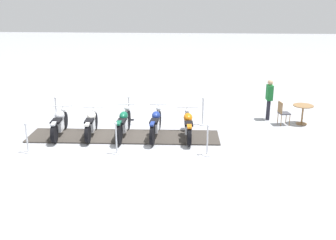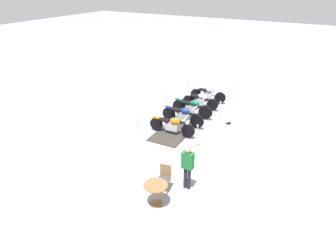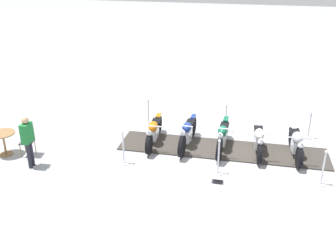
{
  "view_description": "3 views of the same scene",
  "coord_description": "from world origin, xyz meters",
  "px_view_note": "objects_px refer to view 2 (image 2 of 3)",
  "views": [
    {
      "loc": [
        -2.39,
        12.99,
        4.86
      ],
      "look_at": [
        -1.58,
        -0.23,
        0.6
      ],
      "focal_mm": 41.66,
      "sensor_mm": 36.0,
      "label": 1
    },
    {
      "loc": [
        -13.25,
        -6.0,
        6.67
      ],
      "look_at": [
        -2.44,
        0.07,
        0.76
      ],
      "focal_mm": 32.26,
      "sensor_mm": 36.0,
      "label": 2
    },
    {
      "loc": [
        0.87,
        -11.48,
        6.0
      ],
      "look_at": [
        -1.88,
        0.22,
        0.8
      ],
      "focal_mm": 41.43,
      "sensor_mm": 36.0,
      "label": 3
    }
  ],
  "objects_px": {
    "motorcycle_navy": "(183,115)",
    "info_placard": "(228,122)",
    "stanchion_right_rear": "(236,97)",
    "cafe_chair_near_table": "(165,176)",
    "bystander_person": "(188,164)",
    "motorcycle_cream": "(201,100)",
    "stanchion_right_front": "(197,140)",
    "cafe_table": "(156,190)",
    "motorcycle_forest": "(192,107)",
    "stanchion_left_rear": "(188,89)",
    "motorcycle_copper": "(173,125)",
    "stanchion_left_front": "(137,126)",
    "motorcycle_chrome": "(208,94)",
    "stanchion_right_mid": "(220,115)",
    "stanchion_left_mid": "(166,104)"
  },
  "relations": [
    {
      "from": "motorcycle_navy",
      "to": "info_placard",
      "type": "height_order",
      "value": "motorcycle_navy"
    },
    {
      "from": "stanchion_right_rear",
      "to": "cafe_chair_near_table",
      "type": "bearing_deg",
      "value": -177.95
    },
    {
      "from": "bystander_person",
      "to": "motorcycle_cream",
      "type": "bearing_deg",
      "value": 18.2
    },
    {
      "from": "stanchion_right_rear",
      "to": "stanchion_right_front",
      "type": "bearing_deg",
      "value": -178.64
    },
    {
      "from": "cafe_table",
      "to": "stanchion_right_rear",
      "type": "bearing_deg",
      "value": 2.72
    },
    {
      "from": "motorcycle_cream",
      "to": "info_placard",
      "type": "xyz_separation_m",
      "value": [
        -1.08,
        -1.99,
        -0.44
      ]
    },
    {
      "from": "motorcycle_forest",
      "to": "stanchion_left_rear",
      "type": "height_order",
      "value": "motorcycle_forest"
    },
    {
      "from": "motorcycle_forest",
      "to": "bystander_person",
      "type": "bearing_deg",
      "value": -65.18
    },
    {
      "from": "motorcycle_navy",
      "to": "bystander_person",
      "type": "relative_size",
      "value": 1.38
    },
    {
      "from": "motorcycle_cream",
      "to": "cafe_table",
      "type": "height_order",
      "value": "motorcycle_cream"
    },
    {
      "from": "motorcycle_copper",
      "to": "info_placard",
      "type": "xyz_separation_m",
      "value": [
        2.37,
        -1.9,
        -0.41
      ]
    },
    {
      "from": "motorcycle_navy",
      "to": "info_placard",
      "type": "xyz_separation_m",
      "value": [
        1.23,
        -1.94,
        -0.45
      ]
    },
    {
      "from": "stanchion_right_front",
      "to": "stanchion_left_front",
      "type": "bearing_deg",
      "value": 91.36
    },
    {
      "from": "stanchion_left_rear",
      "to": "motorcycle_forest",
      "type": "bearing_deg",
      "value": -150.61
    },
    {
      "from": "motorcycle_chrome",
      "to": "stanchion_right_mid",
      "type": "bearing_deg",
      "value": -60.6
    },
    {
      "from": "motorcycle_forest",
      "to": "stanchion_left_front",
      "type": "bearing_deg",
      "value": -115.3
    },
    {
      "from": "stanchion_right_front",
      "to": "cafe_table",
      "type": "xyz_separation_m",
      "value": [
        -3.91,
        -0.32,
        0.22
      ]
    },
    {
      "from": "stanchion_right_front",
      "to": "stanchion_left_rear",
      "type": "height_order",
      "value": "stanchion_right_front"
    },
    {
      "from": "motorcycle_navy",
      "to": "stanchion_right_mid",
      "type": "xyz_separation_m",
      "value": [
        1.19,
        -1.46,
        -0.15
      ]
    },
    {
      "from": "motorcycle_cream",
      "to": "bystander_person",
      "type": "bearing_deg",
      "value": -74.22
    },
    {
      "from": "motorcycle_chrome",
      "to": "bystander_person",
      "type": "bearing_deg",
      "value": -77.5
    },
    {
      "from": "motorcycle_navy",
      "to": "stanchion_left_front",
      "type": "relative_size",
      "value": 2.23
    },
    {
      "from": "stanchion_left_rear",
      "to": "cafe_table",
      "type": "distance_m",
      "value": 10.23
    },
    {
      "from": "motorcycle_cream",
      "to": "stanchion_left_mid",
      "type": "bearing_deg",
      "value": -146.06
    },
    {
      "from": "motorcycle_navy",
      "to": "stanchion_right_rear",
      "type": "relative_size",
      "value": 2.12
    },
    {
      "from": "stanchion_right_rear",
      "to": "cafe_chair_near_table",
      "type": "relative_size",
      "value": 1.16
    },
    {
      "from": "motorcycle_navy",
      "to": "stanchion_left_mid",
      "type": "relative_size",
      "value": 2.16
    },
    {
      "from": "motorcycle_forest",
      "to": "stanchion_right_front",
      "type": "bearing_deg",
      "value": -59.92
    },
    {
      "from": "motorcycle_navy",
      "to": "stanchion_right_front",
      "type": "bearing_deg",
      "value": -45.36
    },
    {
      "from": "stanchion_left_front",
      "to": "motorcycle_copper",
      "type": "bearing_deg",
      "value": -67.8
    },
    {
      "from": "motorcycle_forest",
      "to": "cafe_chair_near_table",
      "type": "bearing_deg",
      "value": -72.28
    },
    {
      "from": "motorcycle_cream",
      "to": "stanchion_right_front",
      "type": "distance_m",
      "value": 4.31
    },
    {
      "from": "stanchion_left_mid",
      "to": "stanchion_right_mid",
      "type": "height_order",
      "value": "stanchion_right_mid"
    },
    {
      "from": "motorcycle_chrome",
      "to": "cafe_chair_near_table",
      "type": "xyz_separation_m",
      "value": [
        -8.25,
        -1.79,
        0.03
      ]
    },
    {
      "from": "motorcycle_copper",
      "to": "bystander_person",
      "type": "bearing_deg",
      "value": -57.68
    },
    {
      "from": "stanchion_left_mid",
      "to": "info_placard",
      "type": "distance_m",
      "value": 3.53
    },
    {
      "from": "motorcycle_copper",
      "to": "motorcycle_cream",
      "type": "distance_m",
      "value": 3.45
    },
    {
      "from": "motorcycle_copper",
      "to": "motorcycle_forest",
      "type": "relative_size",
      "value": 0.99
    },
    {
      "from": "motorcycle_navy",
      "to": "info_placard",
      "type": "distance_m",
      "value": 2.34
    },
    {
      "from": "stanchion_left_rear",
      "to": "stanchion_right_front",
      "type": "bearing_deg",
      "value": -150.96
    },
    {
      "from": "cafe_chair_near_table",
      "to": "stanchion_right_rear",
      "type": "bearing_deg",
      "value": 172.11
    },
    {
      "from": "stanchion_right_rear",
      "to": "stanchion_left_mid",
      "type": "relative_size",
      "value": 1.02
    },
    {
      "from": "stanchion_right_rear",
      "to": "stanchion_left_rear",
      "type": "relative_size",
      "value": 1.07
    },
    {
      "from": "motorcycle_navy",
      "to": "stanchion_left_front",
      "type": "distance_m",
      "value": 2.34
    },
    {
      "from": "stanchion_left_mid",
      "to": "stanchion_left_rear",
      "type": "xyz_separation_m",
      "value": [
        2.89,
        0.07,
        -0.02
      ]
    },
    {
      "from": "motorcycle_forest",
      "to": "motorcycle_navy",
      "type": "bearing_deg",
      "value": -86.93
    },
    {
      "from": "motorcycle_navy",
      "to": "motorcycle_copper",
      "type": "bearing_deg",
      "value": -85.56
    },
    {
      "from": "cafe_table",
      "to": "stanchion_right_mid",
      "type": "bearing_deg",
      "value": 3.29
    },
    {
      "from": "stanchion_right_front",
      "to": "stanchion_right_mid",
      "type": "relative_size",
      "value": 0.99
    },
    {
      "from": "motorcycle_copper",
      "to": "stanchion_left_rear",
      "type": "bearing_deg",
      "value": 104.56
    }
  ]
}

